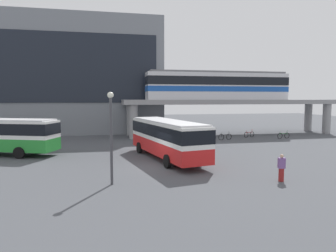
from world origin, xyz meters
TOP-DOWN VIEW (x-y plane):
  - ground_plane at (0.00, 10.00)m, footprint 120.00×120.00m
  - station_building at (-6.85, 27.89)m, footprint 22.88×14.47m
  - elevated_platform at (13.51, 18.20)m, footprint 29.85×5.65m
  - train at (11.56, 18.20)m, footprint 19.72×2.96m
  - bus_main at (1.31, 2.79)m, footprint 4.68×11.32m
  - bicycle_silver at (7.96, 13.65)m, footprint 1.79×0.06m
  - bicycle_green at (18.27, 12.64)m, footprint 1.79×0.25m
  - bicycle_red at (14.60, 14.64)m, footprint 1.70×0.67m
  - bicycle_black at (10.61, 12.95)m, footprint 1.78×0.30m
  - pedestrian_waiting_near_stop at (6.78, -5.34)m, footprint 0.43×0.32m
  - lamp_post at (-3.35, -3.94)m, footprint 0.36×0.36m

SIDE VIEW (x-z plane):
  - ground_plane at x=0.00m, z-range 0.00..0.00m
  - bicycle_silver at x=7.96m, z-range -0.16..0.88m
  - bicycle_green at x=18.27m, z-range -0.16..0.88m
  - bicycle_red at x=14.60m, z-range -0.16..0.88m
  - bicycle_black at x=10.61m, z-range -0.16..0.88m
  - pedestrian_waiting_near_stop at x=6.78m, z-range -0.05..1.61m
  - bus_main at x=1.31m, z-range 0.38..3.60m
  - lamp_post at x=-3.35m, z-range 0.55..5.96m
  - elevated_platform at x=13.51m, z-range 1.71..6.54m
  - train at x=11.56m, z-range 4.88..8.72m
  - station_building at x=-6.85m, z-range 0.00..16.45m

